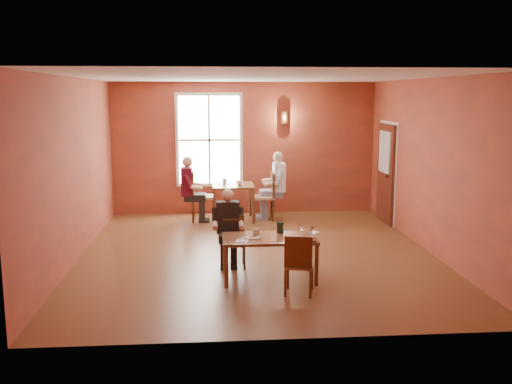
{
  "coord_description": "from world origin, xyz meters",
  "views": [
    {
      "loc": [
        -0.78,
        -9.49,
        2.72
      ],
      "look_at": [
        0.0,
        0.2,
        1.05
      ],
      "focal_mm": 40.0,
      "sensor_mm": 36.0,
      "label": 1
    }
  ],
  "objects": [
    {
      "name": "goblet_b",
      "position": [
        0.69,
        -1.51,
        0.73
      ],
      "size": [
        0.09,
        0.09,
        0.18
      ],
      "primitive_type": null,
      "rotation": [
        0.0,
        0.0,
        -0.3
      ],
      "color": "white",
      "rests_on": "main_table"
    },
    {
      "name": "menu_stand",
      "position": [
        0.26,
        -1.14,
        0.73
      ],
      "size": [
        0.11,
        0.08,
        0.17
      ],
      "primitive_type": "cube",
      "rotation": [
        0.0,
        0.0,
        0.36
      ],
      "color": "#1A301F",
      "rests_on": "main_table"
    },
    {
      "name": "cup_b",
      "position": [
        -0.48,
        2.87,
        0.84
      ],
      "size": [
        0.15,
        0.15,
        0.11
      ],
      "primitive_type": "imported",
      "rotation": [
        0.0,
        0.0,
        0.37
      ],
      "color": "white",
      "rests_on": "second_table"
    },
    {
      "name": "plate_food",
      "position": [
        -0.17,
        -1.41,
        0.66
      ],
      "size": [
        0.31,
        0.31,
        0.03
      ],
      "primitive_type": "cylinder",
      "rotation": [
        0.0,
        0.0,
        0.37
      ],
      "color": "white",
      "rests_on": "main_table"
    },
    {
      "name": "wall_right",
      "position": [
        3.0,
        0.0,
        1.5
      ],
      "size": [
        0.04,
        7.0,
        3.0
      ],
      "primitive_type": "cube",
      "color": "brown",
      "rests_on": "ground"
    },
    {
      "name": "door",
      "position": [
        2.94,
        2.3,
        1.05
      ],
      "size": [
        0.12,
        1.04,
        2.1
      ],
      "primitive_type": "cube",
      "color": "maroon",
      "rests_on": "ground"
    },
    {
      "name": "cup_a",
      "position": [
        -0.16,
        2.61,
        0.84
      ],
      "size": [
        0.14,
        0.14,
        0.1
      ],
      "primitive_type": "imported",
      "rotation": [
        0.0,
        0.0,
        0.1
      ],
      "color": "white",
      "rests_on": "second_table"
    },
    {
      "name": "diner_main",
      "position": [
        -0.43,
        -0.76,
        0.59
      ],
      "size": [
        0.47,
        0.47,
        1.18
      ],
      "primitive_type": null,
      "rotation": [
        0.0,
        0.0,
        3.14
      ],
      "color": "black",
      "rests_on": "ground"
    },
    {
      "name": "diner_maroon",
      "position": [
        -0.97,
        2.72,
        0.68
      ],
      "size": [
        0.55,
        0.55,
        1.37
      ],
      "primitive_type": null,
      "rotation": [
        0.0,
        0.0,
        -1.57
      ],
      "color": "maroon",
      "rests_on": "ground"
    },
    {
      "name": "wall_left",
      "position": [
        -3.0,
        0.0,
        1.5
      ],
      "size": [
        0.04,
        7.0,
        3.0
      ],
      "primitive_type": "cube",
      "color": "brown",
      "rests_on": "ground"
    },
    {
      "name": "knife",
      "position": [
        0.04,
        -1.65,
        0.65
      ],
      "size": [
        0.16,
        0.09,
        0.0
      ],
      "primitive_type": "cube",
      "rotation": [
        0.0,
        0.0,
        0.47
      ],
      "color": "silver",
      "rests_on": "main_table"
    },
    {
      "name": "side_plate",
      "position": [
        0.77,
        -1.18,
        0.65
      ],
      "size": [
        0.2,
        0.2,
        0.01
      ],
      "primitive_type": "cylinder",
      "rotation": [
        0.0,
        0.0,
        -0.19
      ],
      "color": "white",
      "rests_on": "main_table"
    },
    {
      "name": "wall_back",
      "position": [
        0.0,
        3.5,
        1.5
      ],
      "size": [
        6.0,
        0.04,
        3.0
      ],
      "primitive_type": "cube",
      "color": "brown",
      "rests_on": "ground"
    },
    {
      "name": "chair_diner_maroon",
      "position": [
        -0.94,
        2.72,
        0.55
      ],
      "size": [
        0.49,
        0.49,
        1.1
      ],
      "primitive_type": null,
      "rotation": [
        0.0,
        0.0,
        -1.57
      ],
      "color": "#452512",
      "rests_on": "ground"
    },
    {
      "name": "goblet_a",
      "position": [
        0.55,
        -1.27,
        0.73
      ],
      "size": [
        0.07,
        0.07,
        0.17
      ],
      "primitive_type": null,
      "rotation": [
        0.0,
        0.0,
        -0.11
      ],
      "color": "white",
      "rests_on": "main_table"
    },
    {
      "name": "second_table",
      "position": [
        -0.29,
        2.72,
        0.39
      ],
      "size": [
        0.89,
        0.89,
        0.79
      ],
      "primitive_type": null,
      "color": "brown",
      "rests_on": "ground"
    },
    {
      "name": "napkin",
      "position": [
        -0.35,
        -1.59,
        0.65
      ],
      "size": [
        0.2,
        0.2,
        0.01
      ],
      "primitive_type": "cube",
      "rotation": [
        0.0,
        0.0,
        -0.23
      ],
      "color": "silver",
      "rests_on": "main_table"
    },
    {
      "name": "sunglasses",
      "position": [
        0.65,
        -1.7,
        0.65
      ],
      "size": [
        0.11,
        0.04,
        0.01
      ],
      "primitive_type": "cube",
      "rotation": [
        0.0,
        0.0,
        -0.09
      ],
      "color": "black",
      "rests_on": "main_table"
    },
    {
      "name": "main_table",
      "position": [
        0.07,
        -1.38,
        0.32
      ],
      "size": [
        1.37,
        0.77,
        0.64
      ],
      "primitive_type": null,
      "color": "brown",
      "rests_on": "ground"
    },
    {
      "name": "ground",
      "position": [
        0.0,
        0.0,
        0.0
      ],
      "size": [
        6.0,
        7.0,
        0.01
      ],
      "primitive_type": "cube",
      "color": "brown",
      "rests_on": "ground"
    },
    {
      "name": "wall_sconce",
      "position": [
        0.9,
        3.4,
        2.2
      ],
      "size": [
        0.16,
        0.16,
        0.28
      ],
      "primitive_type": "cylinder",
      "color": "brown",
      "rests_on": "wall_back"
    },
    {
      "name": "chair_empty",
      "position": [
        0.42,
        -2.02,
        0.43
      ],
      "size": [
        0.46,
        0.46,
        0.85
      ],
      "primitive_type": null,
      "rotation": [
        0.0,
        0.0,
        -0.24
      ],
      "color": "#622914",
      "rests_on": "ground"
    },
    {
      "name": "chair_diner_main",
      "position": [
        -0.43,
        -0.73,
        0.4
      ],
      "size": [
        0.36,
        0.36,
        0.81
      ],
      "primitive_type": null,
      "rotation": [
        0.0,
        0.0,
        3.14
      ],
      "color": "brown",
      "rests_on": "ground"
    },
    {
      "name": "chair_diner_white",
      "position": [
        0.36,
        2.72,
        0.53
      ],
      "size": [
        0.46,
        0.46,
        1.05
      ],
      "primitive_type": null,
      "rotation": [
        0.0,
        0.0,
        1.57
      ],
      "color": "#40210F",
      "rests_on": "ground"
    },
    {
      "name": "diner_white",
      "position": [
        0.39,
        2.72,
        0.72
      ],
      "size": [
        0.58,
        0.58,
        1.44
      ],
      "primitive_type": null,
      "rotation": [
        0.0,
        0.0,
        1.57
      ],
      "color": "silver",
      "rests_on": "ground"
    },
    {
      "name": "ceiling",
      "position": [
        0.0,
        0.0,
        3.0
      ],
      "size": [
        6.0,
        7.0,
        0.04
      ],
      "primitive_type": "cube",
      "color": "white",
      "rests_on": "wall_back"
    },
    {
      "name": "window",
      "position": [
        -0.8,
        3.45,
        1.7
      ],
      "size": [
        1.36,
        0.1,
        1.96
      ],
      "primitive_type": "cube",
      "color": "white",
      "rests_on": "wall_back"
    },
    {
      "name": "sandwich",
      "position": [
        -0.12,
        -1.3,
        0.69
      ],
      "size": [
        0.08,
        0.08,
        0.1
      ],
      "primitive_type": "cube",
      "rotation": [
        0.0,
        0.0,
        0.02
      ],
      "color": "tan",
      "rests_on": "main_table"
    },
    {
      "name": "wall_front",
      "position": [
        0.0,
        -3.5,
        1.5
      ],
      "size": [
        6.0,
        0.04,
        3.0
      ],
      "primitive_type": "cube",
      "color": "brown",
      "rests_on": "ground"
    }
  ]
}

